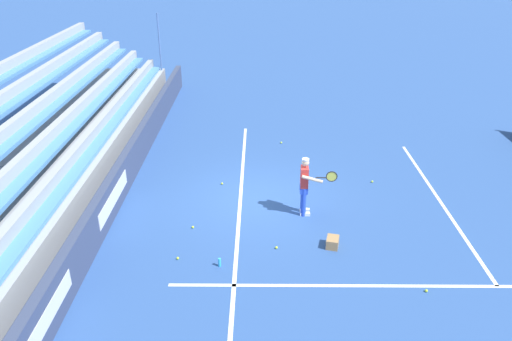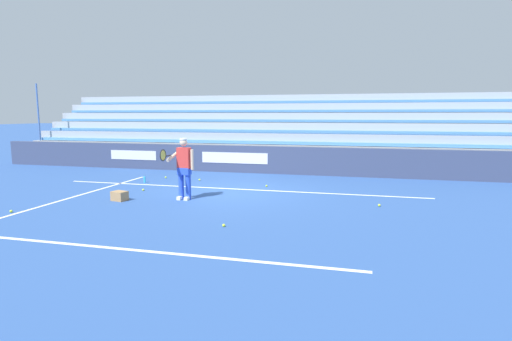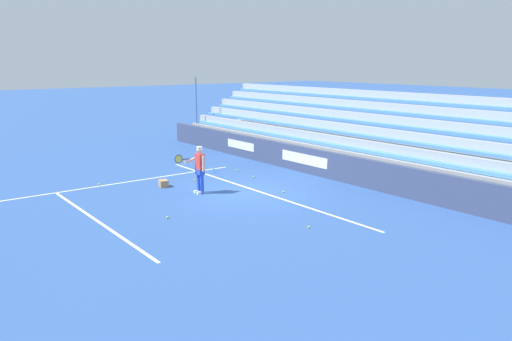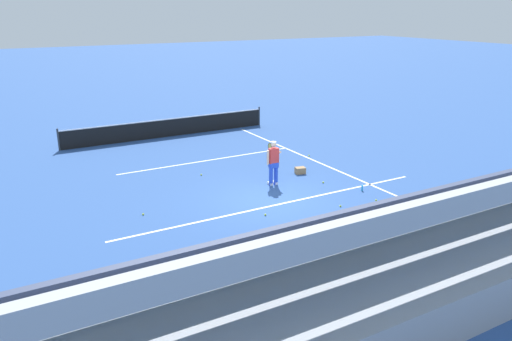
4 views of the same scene
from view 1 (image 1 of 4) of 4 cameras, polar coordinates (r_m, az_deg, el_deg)
The scene contains 16 objects.
ground_plane at distance 15.10m, azimuth 0.10°, elevation -3.25°, with size 160.00×160.00×0.00m, color #2D5193.
court_baseline_white at distance 15.11m, azimuth -1.80°, elevation -3.23°, with size 12.00×0.10×0.01m, color white.
court_sideline_white at distance 12.31m, azimuth 19.42°, elevation -12.35°, with size 0.10×12.00×0.01m, color white.
court_service_line_white at distance 16.05m, azimuth 20.17°, elevation -3.11°, with size 8.22×0.10×0.01m, color white.
back_wall_sponsor_board at distance 15.41m, azimuth -15.37°, elevation -1.31°, with size 24.53×0.25×1.10m.
bleacher_stand at distance 16.24m, azimuth -24.43°, elevation -0.42°, with size 23.30×4.00×3.85m.
tennis_player at distance 13.98m, azimuth 5.62°, elevation -1.74°, with size 0.60×0.98×1.71m.
ball_box_cardboard at distance 13.00m, azimuth 8.74°, elevation -8.11°, with size 0.40×0.30×0.26m, color #A87F51.
tennis_ball_on_baseline at distance 15.97m, azimuth -3.90°, elevation -1.49°, with size 0.07×0.07×0.07m, color #CCE533.
tennis_ball_by_box at distance 13.76m, azimuth -7.23°, elevation -6.44°, with size 0.07×0.07×0.07m, color #CCE533.
tennis_ball_toward_net at distance 12.60m, azimuth -8.94°, elevation -9.87°, with size 0.07×0.07×0.07m, color #CCE533.
tennis_ball_near_player at distance 19.11m, azimuth 2.90°, elevation 3.21°, with size 0.07×0.07×0.07m, color #CCE533.
tennis_ball_far_left at distance 16.49m, azimuth 13.14°, elevation -1.24°, with size 0.07×0.07×0.07m, color #CCE533.
tennis_ball_stray_back at distance 12.09m, azimuth 18.89°, elevation -12.87°, with size 0.07×0.07×0.07m, color #CCE533.
tennis_ball_far_right at distance 12.84m, azimuth 2.35°, elevation -8.79°, with size 0.07×0.07×0.07m, color #CCE533.
water_bottle at distance 12.21m, azimuth -4.18°, elevation -10.43°, with size 0.07×0.07×0.22m, color #33B2E5.
Camera 1 is at (13.25, 0.07, 7.26)m, focal length 35.00 mm.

